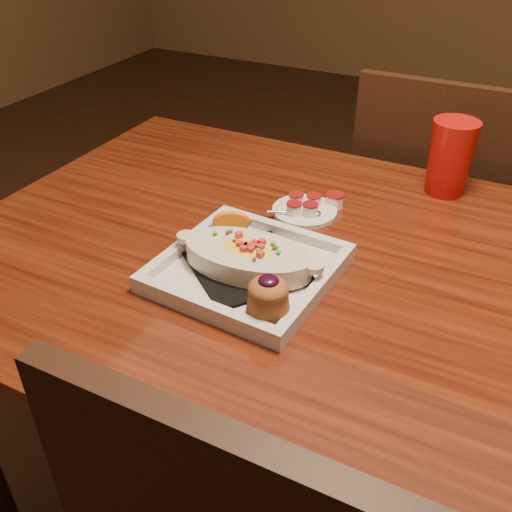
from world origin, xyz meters
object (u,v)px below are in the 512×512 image
at_px(table, 364,320).
at_px(plate, 249,265).
at_px(saucer, 303,209).
at_px(chair_far, 430,226).
at_px(red_tumbler, 450,158).

distance_m(table, plate, 0.24).
relative_size(plate, saucer, 2.27).
height_order(chair_far, plate, chair_far).
height_order(table, red_tumbler, red_tumbler).
bearing_deg(plate, red_tumbler, 68.04).
bearing_deg(plate, chair_far, 80.37).
distance_m(table, chair_far, 0.65).
height_order(chair_far, red_tumbler, chair_far).
xyz_separation_m(table, chair_far, (-0.00, 0.63, -0.15)).
bearing_deg(saucer, table, -37.78).
relative_size(chair_far, plate, 3.24).
relative_size(table, red_tumbler, 9.77).
height_order(plate, red_tumbler, red_tumbler).
bearing_deg(red_tumbler, saucer, -136.03).
xyz_separation_m(table, saucer, (-0.18, 0.14, 0.11)).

